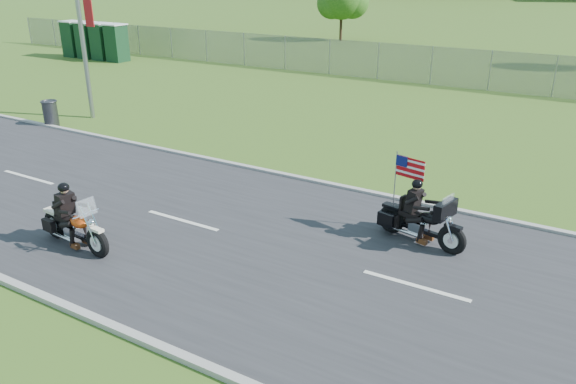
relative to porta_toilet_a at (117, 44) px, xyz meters
The scene contains 12 objects.
ground 27.83m from the porta_toilet_a, 37.69° to the right, with size 420.00×420.00×0.00m, color #425C1C.
road 27.83m from the porta_toilet_a, 37.69° to the right, with size 120.00×8.00×0.04m, color #28282B.
curb_north 25.55m from the porta_toilet_a, 30.48° to the right, with size 120.00×0.18×0.12m, color #9E9B93.
curb_south 30.47m from the porta_toilet_a, 43.74° to the right, with size 120.00×0.18×0.12m, color #9E9B93.
fence 17.26m from the porta_toilet_a, 10.01° to the left, with size 60.00×0.03×2.00m, color gray.
porta_toilet_a is the anchor object (origin of this frame).
porta_toilet_b 1.40m from the porta_toilet_a, behind, with size 1.10×1.10×2.30m, color #10331A.
porta_toilet_c 2.80m from the porta_toilet_a, behind, with size 1.10×1.10×2.30m, color #10331A.
porta_toilet_d 4.20m from the porta_toilet_a, behind, with size 1.10×1.10×2.30m, color #10331A.
motorcycle_lead 26.92m from the porta_toilet_a, 45.68° to the right, with size 2.29×0.68×1.54m.
motorcycle_follow 29.58m from the porta_toilet_a, 30.68° to the right, with size 2.24×0.95×1.89m.
trash_can 15.93m from the porta_toilet_a, 52.91° to the right, with size 0.56×0.56×0.98m, color #3F3F44.
Camera 1 is at (6.72, -9.56, 5.97)m, focal length 35.00 mm.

